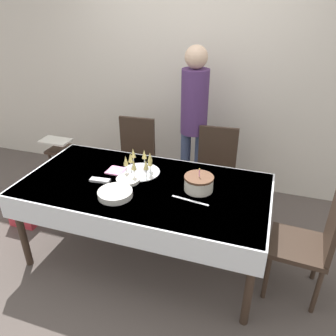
{
  "coord_description": "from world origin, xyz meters",
  "views": [
    {
      "loc": [
        0.92,
        -2.14,
        2.14
      ],
      "look_at": [
        0.17,
        0.12,
        0.87
      ],
      "focal_mm": 35.0,
      "sensor_mm": 36.0,
      "label": 1
    }
  ],
  "objects_px": {
    "dining_chair_far_left": "(135,158)",
    "champagne_tray": "(140,164)",
    "dining_chair_far_right": "(215,170)",
    "birthday_cake": "(199,183)",
    "dining_chair_right_end": "(312,240)",
    "gift_bag": "(24,213)",
    "plate_stack_main": "(115,194)",
    "person_standing": "(194,113)",
    "high_chair": "(63,155)",
    "plate_stack_dessert": "(128,180)"
  },
  "relations": [
    {
      "from": "birthday_cake",
      "to": "person_standing",
      "type": "height_order",
      "value": "person_standing"
    },
    {
      "from": "champagne_tray",
      "to": "high_chair",
      "type": "xyz_separation_m",
      "value": [
        -1.22,
        0.55,
        -0.36
      ]
    },
    {
      "from": "dining_chair_far_left",
      "to": "person_standing",
      "type": "bearing_deg",
      "value": 18.62
    },
    {
      "from": "dining_chair_far_left",
      "to": "person_standing",
      "type": "height_order",
      "value": "person_standing"
    },
    {
      "from": "person_standing",
      "to": "plate_stack_dessert",
      "type": "bearing_deg",
      "value": -105.62
    },
    {
      "from": "champagne_tray",
      "to": "plate_stack_dessert",
      "type": "relative_size",
      "value": 1.73
    },
    {
      "from": "dining_chair_far_left",
      "to": "person_standing",
      "type": "xyz_separation_m",
      "value": [
        0.61,
        0.2,
        0.52
      ]
    },
    {
      "from": "birthday_cake",
      "to": "plate_stack_main",
      "type": "xyz_separation_m",
      "value": [
        -0.59,
        -0.3,
        -0.04
      ]
    },
    {
      "from": "dining_chair_far_left",
      "to": "dining_chair_far_right",
      "type": "height_order",
      "value": "same"
    },
    {
      "from": "plate_stack_main",
      "to": "person_standing",
      "type": "xyz_separation_m",
      "value": [
        0.29,
        1.29,
        0.27
      ]
    },
    {
      "from": "plate_stack_dessert",
      "to": "dining_chair_far_left",
      "type": "bearing_deg",
      "value": 110.65
    },
    {
      "from": "person_standing",
      "to": "birthday_cake",
      "type": "bearing_deg",
      "value": -73.13
    },
    {
      "from": "champagne_tray",
      "to": "high_chair",
      "type": "bearing_deg",
      "value": 155.63
    },
    {
      "from": "dining_chair_far_left",
      "to": "dining_chair_right_end",
      "type": "bearing_deg",
      "value": -25.21
    },
    {
      "from": "dining_chair_far_left",
      "to": "champagne_tray",
      "type": "xyz_separation_m",
      "value": [
        0.35,
        -0.67,
        0.31
      ]
    },
    {
      "from": "person_standing",
      "to": "gift_bag",
      "type": "xyz_separation_m",
      "value": [
        -1.52,
        -1.03,
        -0.91
      ]
    },
    {
      "from": "dining_chair_right_end",
      "to": "birthday_cake",
      "type": "xyz_separation_m",
      "value": [
        -0.89,
        0.06,
        0.29
      ]
    },
    {
      "from": "dining_chair_far_left",
      "to": "champagne_tray",
      "type": "distance_m",
      "value": 0.82
    },
    {
      "from": "plate_stack_dessert",
      "to": "dining_chair_right_end",
      "type": "bearing_deg",
      "value": -0.34
    },
    {
      "from": "dining_chair_right_end",
      "to": "champagne_tray",
      "type": "relative_size",
      "value": 2.79
    },
    {
      "from": "dining_chair_far_left",
      "to": "plate_stack_dessert",
      "type": "distance_m",
      "value": 0.93
    },
    {
      "from": "dining_chair_far_left",
      "to": "birthday_cake",
      "type": "xyz_separation_m",
      "value": [
        0.91,
        -0.79,
        0.29
      ]
    },
    {
      "from": "plate_stack_main",
      "to": "plate_stack_dessert",
      "type": "relative_size",
      "value": 1.36
    },
    {
      "from": "birthday_cake",
      "to": "plate_stack_dessert",
      "type": "distance_m",
      "value": 0.6
    },
    {
      "from": "dining_chair_far_right",
      "to": "birthday_cake",
      "type": "bearing_deg",
      "value": -89.81
    },
    {
      "from": "dining_chair_far_left",
      "to": "plate_stack_main",
      "type": "xyz_separation_m",
      "value": [
        0.32,
        -1.08,
        0.25
      ]
    },
    {
      "from": "champagne_tray",
      "to": "plate_stack_main",
      "type": "relative_size",
      "value": 1.28
    },
    {
      "from": "dining_chair_far_left",
      "to": "birthday_cake",
      "type": "height_order",
      "value": "dining_chair_far_left"
    },
    {
      "from": "plate_stack_main",
      "to": "gift_bag",
      "type": "relative_size",
      "value": 0.96
    },
    {
      "from": "gift_bag",
      "to": "dining_chair_right_end",
      "type": "bearing_deg",
      "value": -0.53
    },
    {
      "from": "gift_bag",
      "to": "champagne_tray",
      "type": "bearing_deg",
      "value": 6.87
    },
    {
      "from": "dining_chair_far_left",
      "to": "plate_stack_dessert",
      "type": "xyz_separation_m",
      "value": [
        0.32,
        -0.84,
        0.24
      ]
    },
    {
      "from": "dining_chair_far_right",
      "to": "person_standing",
      "type": "xyz_separation_m",
      "value": [
        -0.3,
        0.2,
        0.52
      ]
    },
    {
      "from": "birthday_cake",
      "to": "gift_bag",
      "type": "height_order",
      "value": "birthday_cake"
    },
    {
      "from": "dining_chair_far_right",
      "to": "dining_chair_right_end",
      "type": "height_order",
      "value": "same"
    },
    {
      "from": "dining_chair_far_right",
      "to": "person_standing",
      "type": "distance_m",
      "value": 0.63
    },
    {
      "from": "dining_chair_far_right",
      "to": "person_standing",
      "type": "height_order",
      "value": "person_standing"
    },
    {
      "from": "plate_stack_main",
      "to": "gift_bag",
      "type": "height_order",
      "value": "plate_stack_main"
    },
    {
      "from": "plate_stack_dessert",
      "to": "gift_bag",
      "type": "xyz_separation_m",
      "value": [
        -1.23,
        0.02,
        -0.63
      ]
    },
    {
      "from": "champagne_tray",
      "to": "high_chair",
      "type": "distance_m",
      "value": 1.38
    },
    {
      "from": "dining_chair_far_right",
      "to": "plate_stack_dessert",
      "type": "relative_size",
      "value": 4.84
    },
    {
      "from": "gift_bag",
      "to": "plate_stack_dessert",
      "type": "bearing_deg",
      "value": -0.75
    },
    {
      "from": "dining_chair_right_end",
      "to": "person_standing",
      "type": "bearing_deg",
      "value": 138.58
    },
    {
      "from": "dining_chair_far_right",
      "to": "champagne_tray",
      "type": "bearing_deg",
      "value": -129.56
    },
    {
      "from": "dining_chair_right_end",
      "to": "gift_bag",
      "type": "bearing_deg",
      "value": 179.47
    },
    {
      "from": "dining_chair_far_right",
      "to": "gift_bag",
      "type": "height_order",
      "value": "dining_chair_far_right"
    },
    {
      "from": "dining_chair_right_end",
      "to": "birthday_cake",
      "type": "height_order",
      "value": "dining_chair_right_end"
    },
    {
      "from": "birthday_cake",
      "to": "plate_stack_dessert",
      "type": "xyz_separation_m",
      "value": [
        -0.59,
        -0.05,
        -0.05
      ]
    },
    {
      "from": "dining_chair_far_left",
      "to": "champagne_tray",
      "type": "height_order",
      "value": "dining_chair_far_left"
    },
    {
      "from": "person_standing",
      "to": "gift_bag",
      "type": "height_order",
      "value": "person_standing"
    }
  ]
}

